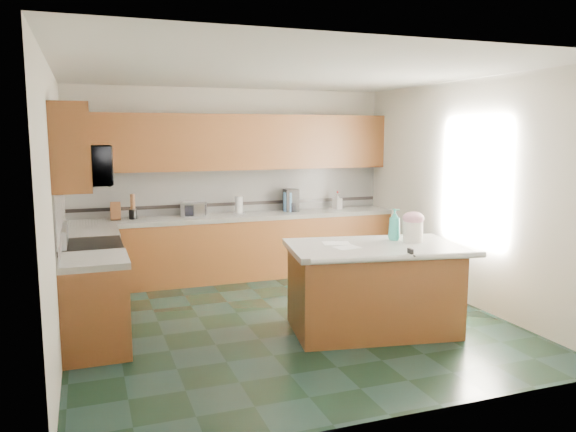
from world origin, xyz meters
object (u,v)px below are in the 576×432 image
island_base (373,291)px  toaster_oven (194,209)px  coffee_maker (291,200)px  soap_bottle_island (394,224)px  knife_block (116,211)px  treat_jar (413,232)px  island_top (374,248)px

island_base → toaster_oven: bearing=127.3°
coffee_maker → toaster_oven: bearing=-176.2°
soap_bottle_island → knife_block: bearing=118.0°
treat_jar → toaster_oven: bearing=134.2°
island_top → treat_jar: 0.49m
knife_block → coffee_maker: (2.49, 0.03, 0.05)m
treat_jar → knife_block: size_ratio=0.92×
treat_jar → toaster_oven: 3.22m
treat_jar → island_top: bearing=-169.5°
coffee_maker → island_top: bearing=-88.9°
island_base → treat_jar: size_ratio=7.54×
island_base → island_top: size_ratio=0.94×
soap_bottle_island → knife_block: (-2.75, 2.49, -0.05)m
knife_block → coffee_maker: coffee_maker is taller
island_base → coffee_maker: 2.76m
island_top → toaster_oven: size_ratio=5.31×
treat_jar → toaster_oven: size_ratio=0.66×
island_base → toaster_oven: toaster_oven is taller
treat_jar → soap_bottle_island: 0.21m
knife_block → toaster_oven: size_ratio=0.72×
island_base → knife_block: (-2.42, 2.65, 0.61)m
island_top → knife_block: bearing=142.2°
knife_block → toaster_oven: bearing=6.2°
island_base → coffee_maker: (0.07, 2.68, 0.65)m
treat_jar → soap_bottle_island: bearing=141.0°
treat_jar → knife_block: 3.91m
toaster_oven → knife_block: bearing=-159.7°
island_top → coffee_maker: size_ratio=5.30×
island_top → soap_bottle_island: soap_bottle_island is taller
toaster_oven → island_base: bearing=-42.2°
island_base → knife_block: knife_block is taller
island_base → coffee_maker: bearing=98.2°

